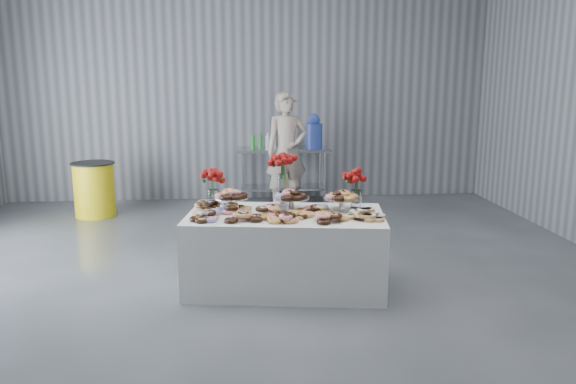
% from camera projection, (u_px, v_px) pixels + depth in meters
% --- Properties ---
extents(ground, '(9.00, 9.00, 0.00)m').
position_uv_depth(ground, '(263.00, 300.00, 5.28)').
color(ground, '#37393E').
rests_on(ground, ground).
extents(room_walls, '(8.04, 9.04, 4.02)m').
position_uv_depth(room_walls, '(227.00, 7.00, 4.78)').
color(room_walls, slate).
rests_on(room_walls, ground).
extents(display_table, '(2.02, 1.26, 0.75)m').
position_uv_depth(display_table, '(286.00, 251.00, 5.53)').
color(display_table, white).
rests_on(display_table, ground).
extents(prep_table, '(1.50, 0.60, 0.90)m').
position_uv_depth(prep_table, '(283.00, 165.00, 9.19)').
color(prep_table, silver).
rests_on(prep_table, ground).
extents(donut_mounds, '(1.90, 1.05, 0.09)m').
position_uv_depth(donut_mounds, '(286.00, 210.00, 5.40)').
color(donut_mounds, '#D0904C').
rests_on(donut_mounds, display_table).
extents(cake_stand_left, '(0.36, 0.36, 0.17)m').
position_uv_depth(cake_stand_left, '(231.00, 196.00, 5.60)').
color(cake_stand_left, silver).
rests_on(cake_stand_left, display_table).
extents(cake_stand_mid, '(0.36, 0.36, 0.17)m').
position_uv_depth(cake_stand_mid, '(291.00, 196.00, 5.57)').
color(cake_stand_mid, silver).
rests_on(cake_stand_mid, display_table).
extents(cake_stand_right, '(0.36, 0.36, 0.17)m').
position_uv_depth(cake_stand_right, '(342.00, 197.00, 5.54)').
color(cake_stand_right, silver).
rests_on(cake_stand_right, display_table).
extents(danish_pile, '(0.48, 0.48, 0.11)m').
position_uv_depth(danish_pile, '(364.00, 213.00, 5.26)').
color(danish_pile, white).
rests_on(danish_pile, display_table).
extents(bouquet_left, '(0.26, 0.26, 0.42)m').
position_uv_depth(bouquet_left, '(213.00, 178.00, 5.68)').
color(bouquet_left, white).
rests_on(bouquet_left, display_table).
extents(bouquet_right, '(0.26, 0.26, 0.42)m').
position_uv_depth(bouquet_right, '(356.00, 179.00, 5.65)').
color(bouquet_right, white).
rests_on(bouquet_right, display_table).
extents(bouquet_center, '(0.26, 0.26, 0.57)m').
position_uv_depth(bouquet_center, '(283.00, 169.00, 5.72)').
color(bouquet_center, silver).
rests_on(bouquet_center, display_table).
extents(water_jug, '(0.28, 0.28, 0.55)m').
position_uv_depth(water_jug, '(314.00, 133.00, 9.13)').
color(water_jug, blue).
rests_on(water_jug, prep_table).
extents(drink_bottles, '(0.54, 0.08, 0.27)m').
position_uv_depth(drink_bottles, '(264.00, 141.00, 8.98)').
color(drink_bottles, '#268C33').
rests_on(drink_bottles, prep_table).
extents(person, '(0.74, 0.56, 1.82)m').
position_uv_depth(person, '(287.00, 151.00, 8.69)').
color(person, '#CC8C93').
rests_on(person, ground).
extents(trash_barrel, '(0.63, 0.63, 0.81)m').
position_uv_depth(trash_barrel, '(94.00, 189.00, 8.33)').
color(trash_barrel, yellow).
rests_on(trash_barrel, ground).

